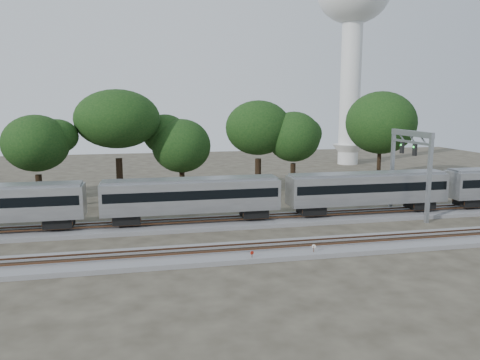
% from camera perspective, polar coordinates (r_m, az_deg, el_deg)
% --- Properties ---
extents(ground, '(160.00, 160.00, 0.00)m').
position_cam_1_polar(ground, '(43.24, -4.80, -7.65)').
color(ground, '#383328').
rests_on(ground, ground).
extents(track_far, '(160.00, 5.00, 0.73)m').
position_cam_1_polar(track_far, '(48.92, -5.69, -5.39)').
color(track_far, slate).
rests_on(track_far, ground).
extents(track_near, '(160.00, 5.00, 0.73)m').
position_cam_1_polar(track_near, '(39.40, -4.06, -9.04)').
color(track_near, slate).
rests_on(track_near, ground).
extents(train, '(133.43, 3.25, 4.80)m').
position_cam_1_polar(train, '(53.91, 15.40, -0.92)').
color(train, silver).
rests_on(train, ground).
extents(switch_stand_red, '(0.29, 0.10, 0.93)m').
position_cam_1_polar(switch_stand_red, '(37.93, 1.47, -9.14)').
color(switch_stand_red, '#512D19').
rests_on(switch_stand_red, ground).
extents(switch_stand_white, '(0.32, 0.14, 1.05)m').
position_cam_1_polar(switch_stand_white, '(39.67, 8.98, -8.30)').
color(switch_stand_white, '#512D19').
rests_on(switch_stand_white, ground).
extents(switch_lever, '(0.58, 0.48, 0.30)m').
position_cam_1_polar(switch_lever, '(40.16, 8.12, -8.83)').
color(switch_lever, '#512D19').
rests_on(switch_lever, ground).
extents(water_tower, '(14.63, 14.63, 40.49)m').
position_cam_1_polar(water_tower, '(101.35, 13.62, 18.99)').
color(water_tower, silver).
rests_on(water_tower, ground).
extents(signal_gantry, '(0.67, 7.89, 9.60)m').
position_cam_1_polar(signal_gantry, '(55.82, 20.05, 3.01)').
color(signal_gantry, gray).
rests_on(signal_gantry, ground).
extents(tree_2, '(8.15, 8.15, 11.49)m').
position_cam_1_polar(tree_2, '(59.30, -23.60, 4.11)').
color(tree_2, black).
rests_on(tree_2, ground).
extents(tree_3, '(10.83, 10.83, 15.28)m').
position_cam_1_polar(tree_3, '(60.51, -14.74, 7.19)').
color(tree_3, black).
rests_on(tree_3, ground).
extents(tree_4, '(7.20, 7.20, 10.15)m').
position_cam_1_polar(tree_4, '(61.94, -7.16, 4.14)').
color(tree_4, black).
rests_on(tree_4, ground).
extents(tree_5, '(9.40, 9.40, 13.26)m').
position_cam_1_polar(tree_5, '(64.67, 2.25, 6.36)').
color(tree_5, black).
rests_on(tree_5, ground).
extents(tree_6, '(8.16, 8.16, 11.50)m').
position_cam_1_polar(tree_6, '(65.13, 6.55, 5.24)').
color(tree_6, black).
rests_on(tree_6, ground).
extents(tree_7, '(9.71, 9.71, 13.69)m').
position_cam_1_polar(tree_7, '(77.44, 16.80, 6.70)').
color(tree_7, black).
rests_on(tree_7, ground).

